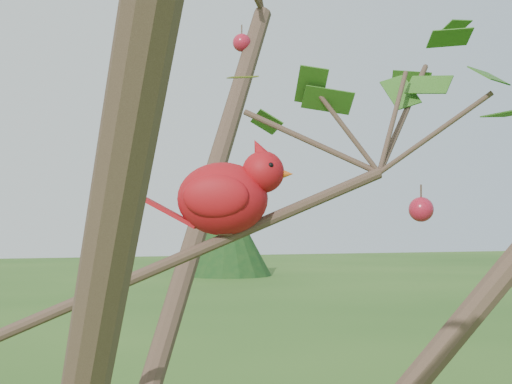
% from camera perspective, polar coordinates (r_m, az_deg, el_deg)
% --- Properties ---
extents(crabapple_tree, '(2.35, 2.05, 2.95)m').
position_cam_1_polar(crabapple_tree, '(1.03, -16.29, -2.34)').
color(crabapple_tree, '#3C2A20').
rests_on(crabapple_tree, ground).
extents(cardinal, '(0.22, 0.14, 0.16)m').
position_cam_1_polar(cardinal, '(1.16, -2.09, -0.21)').
color(cardinal, '#A80E1B').
rests_on(cardinal, ground).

